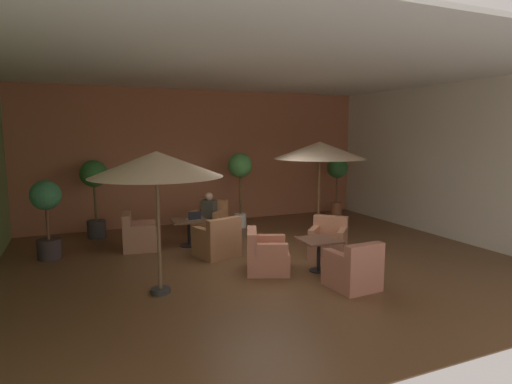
{
  "coord_description": "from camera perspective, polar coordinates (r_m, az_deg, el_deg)",
  "views": [
    {
      "loc": [
        -3.45,
        -7.59,
        2.62
      ],
      "look_at": [
        0.0,
        0.44,
        1.39
      ],
      "focal_mm": 29.57,
      "sensor_mm": 36.0,
      "label": 1
    }
  ],
  "objects": [
    {
      "name": "wall_back_brick",
      "position": [
        12.42,
        -7.13,
        4.71
      ],
      "size": [
        10.19,
        0.08,
        3.83
      ],
      "primitive_type": "cube",
      "color": "#AA6342",
      "rests_on": "ground_plane"
    },
    {
      "name": "patio_umbrella_center_beige",
      "position": [
        10.74,
        8.61,
        5.56
      ],
      "size": [
        2.32,
        2.32,
        2.4
      ],
      "color": "#2D2D2D",
      "rests_on": "ground_plane"
    },
    {
      "name": "wall_right_plain",
      "position": [
        11.42,
        24.98,
        3.74
      ],
      "size": [
        0.08,
        8.72,
        3.83
      ],
      "primitive_type": "cube",
      "color": "silver",
      "rests_on": "ground_plane"
    },
    {
      "name": "armchair_front_right_south",
      "position": [
        7.42,
        13.01,
        -10.24
      ],
      "size": [
        0.76,
        0.83,
        0.83
      ],
      "color": "#B16B55",
      "rests_on": "ground_plane"
    },
    {
      "name": "potted_tree_mid_left",
      "position": [
        11.18,
        -21.03,
        0.7
      ],
      "size": [
        0.67,
        0.67,
        1.95
      ],
      "color": "#393334",
      "rests_on": "ground_plane"
    },
    {
      "name": "armchair_front_left_north",
      "position": [
        9.05,
        -5.21,
        -6.72
      ],
      "size": [
        0.99,
        0.93,
        0.86
      ],
      "color": "#A36D48",
      "rests_on": "ground_plane"
    },
    {
      "name": "armchair_front_right_north",
      "position": [
        9.13,
        9.74,
        -6.74
      ],
      "size": [
        1.03,
        1.03,
        0.84
      ],
      "color": "#AF7253",
      "rests_on": "ground_plane"
    },
    {
      "name": "cafe_table_front_right",
      "position": [
        8.13,
        8.49,
        -7.22
      ],
      "size": [
        0.74,
        0.74,
        0.62
      ],
      "color": "black",
      "rests_on": "ground_plane"
    },
    {
      "name": "cafe_table_front_left",
      "position": [
        9.93,
        -9.07,
        -4.49
      ],
      "size": [
        0.83,
        0.83,
        0.62
      ],
      "color": "black",
      "rests_on": "ground_plane"
    },
    {
      "name": "potted_tree_left_corner",
      "position": [
        11.58,
        -2.16,
        2.66
      ],
      "size": [
        0.67,
        0.67,
        2.07
      ],
      "color": "silver",
      "rests_on": "ground_plane"
    },
    {
      "name": "armchair_front_right_east",
      "position": [
        8.08,
        1.32,
        -8.63
      ],
      "size": [
        1.04,
        1.05,
        0.8
      ],
      "color": "#B76D54",
      "rests_on": "ground_plane"
    },
    {
      "name": "potted_tree_mid_right",
      "position": [
        13.32,
        10.93,
        2.35
      ],
      "size": [
        0.64,
        0.64,
        1.86
      ],
      "color": "#A96340",
      "rests_on": "ground_plane"
    },
    {
      "name": "ceiling_slab",
      "position": [
        8.43,
        1.22,
        16.47
      ],
      "size": [
        10.19,
        8.72,
        0.06
      ],
      "primitive_type": "cube",
      "color": "silver",
      "rests_on": "wall_back_brick"
    },
    {
      "name": "iced_drink_cup",
      "position": [
        10.04,
        -8.91,
        -3.21
      ],
      "size": [
        0.08,
        0.08,
        0.11
      ],
      "primitive_type": "cylinder",
      "color": "silver",
      "rests_on": "cafe_table_front_left"
    },
    {
      "name": "ground_plane",
      "position": [
        8.74,
        1.15,
        -9.47
      ],
      "size": [
        10.19,
        8.72,
        0.02
      ],
      "primitive_type": "cube",
      "color": "brown"
    },
    {
      "name": "patio_umbrella_tall_red",
      "position": [
        6.85,
        -13.32,
        3.6
      ],
      "size": [
        2.11,
        2.11,
        2.33
      ],
      "color": "#2D2D2D",
      "rests_on": "ground_plane"
    },
    {
      "name": "open_laptop",
      "position": [
        9.85,
        -8.41,
        -3.44
      ],
      "size": [
        0.33,
        0.26,
        0.2
      ],
      "color": "#9EA0A5",
      "rests_on": "cafe_table_front_left"
    },
    {
      "name": "armchair_front_left_south",
      "position": [
        9.93,
        -15.59,
        -5.74
      ],
      "size": [
        0.85,
        0.89,
        0.84
      ],
      "color": "#A46D50",
      "rests_on": "ground_plane"
    },
    {
      "name": "armchair_front_left_east",
      "position": [
        10.95,
        -6.25,
        -4.09
      ],
      "size": [
        1.04,
        1.04,
        0.89
      ],
      "color": "#B77646",
      "rests_on": "ground_plane"
    },
    {
      "name": "potted_tree_right_corner",
      "position": [
        9.72,
        -26.45,
        -2.3
      ],
      "size": [
        0.62,
        0.62,
        1.65
      ],
      "color": "#372C2D",
      "rests_on": "ground_plane"
    },
    {
      "name": "patron_blue_shirt",
      "position": [
        10.83,
        -6.37,
        -2.0
      ],
      "size": [
        0.41,
        0.41,
        0.67
      ],
      "color": "#403E35",
      "rests_on": "ground_plane"
    }
  ]
}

